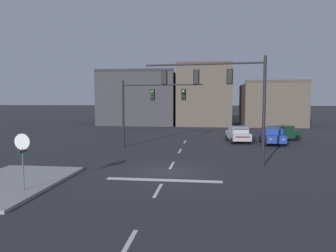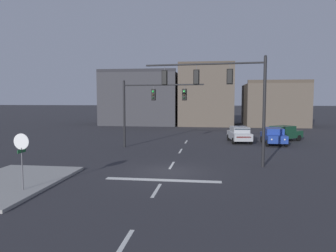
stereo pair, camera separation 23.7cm
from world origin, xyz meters
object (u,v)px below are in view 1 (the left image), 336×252
(car_lot_nearside, at_px, (281,133))
(car_lot_farside, at_px, (272,135))
(signal_mast_far_side, at_px, (147,102))
(stop_sign, at_px, (22,148))
(car_lot_middle, at_px, (238,134))
(signal_mast_near_side, at_px, (224,89))

(car_lot_nearside, bearing_deg, car_lot_farside, -119.47)
(signal_mast_far_side, bearing_deg, stop_sign, -102.06)
(car_lot_middle, bearing_deg, car_lot_farside, -18.65)
(signal_mast_near_side, relative_size, signal_mast_far_side, 1.09)
(stop_sign, distance_m, car_lot_farside, 23.77)
(signal_mast_near_side, bearing_deg, signal_mast_far_side, 134.56)
(stop_sign, bearing_deg, car_lot_middle, 59.28)
(signal_mast_near_side, xyz_separation_m, car_lot_nearside, (6.63, 13.25, -4.26))
(signal_mast_far_side, distance_m, car_lot_middle, 10.50)
(stop_sign, xyz_separation_m, car_lot_nearside, (16.29, 21.10, -1.29))
(signal_mast_near_side, distance_m, signal_mast_far_side, 9.39)
(signal_mast_far_side, relative_size, car_lot_middle, 1.60)
(car_lot_nearside, xyz_separation_m, car_lot_farside, (-1.45, -2.57, 0.00))
(signal_mast_near_side, relative_size, stop_sign, 2.84)
(signal_mast_near_side, distance_m, stop_sign, 12.79)
(car_lot_nearside, bearing_deg, signal_mast_near_side, -116.59)
(stop_sign, relative_size, car_lot_farside, 0.63)
(stop_sign, relative_size, car_lot_middle, 0.61)
(car_lot_nearside, distance_m, car_lot_farside, 2.95)
(stop_sign, bearing_deg, car_lot_farside, 51.31)
(signal_mast_near_side, xyz_separation_m, stop_sign, (-9.66, -7.85, -2.97))
(signal_mast_far_side, height_order, stop_sign, signal_mast_far_side)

